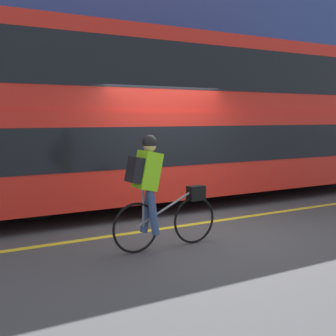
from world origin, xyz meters
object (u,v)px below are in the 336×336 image
Objects in this scene: bus at (190,113)px; trash_bin at (81,171)px; street_sign_post at (132,129)px; cyclist_on_bike at (156,189)px.

bus is 3.39m from trash_bin.
trash_bin is 1.82m from street_sign_post.
bus is at bearing -86.54° from street_sign_post.
trash_bin is 0.31× the size of street_sign_post.
street_sign_post reaches higher than cyclist_on_bike.
cyclist_on_bike is at bearing -113.90° from street_sign_post.
trash_bin is (-1.63, 2.59, -1.46)m from bus.
bus is at bearing -57.78° from trash_bin.
cyclist_on_bike is 6.16m from street_sign_post.
bus is 4.31× the size of street_sign_post.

